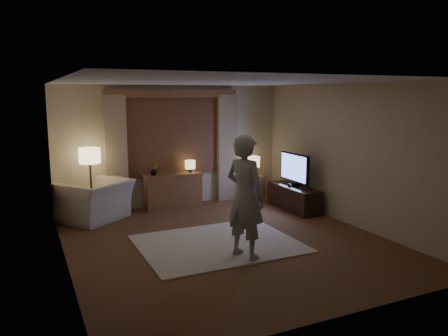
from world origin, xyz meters
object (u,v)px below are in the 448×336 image
sideboard (173,192)px  armchair (96,201)px  side_table (253,187)px  person (245,197)px  tv_stand (294,198)px

sideboard → armchair: (-1.66, -0.31, 0.04)m
side_table → person: 3.77m
side_table → sideboard: bearing=178.5°
armchair → person: person is taller
armchair → person: size_ratio=0.65×
armchair → person: (1.70, -2.94, 0.55)m
side_table → tv_stand: 1.23m
side_table → tv_stand: side_table is taller
person → side_table: bearing=-53.7°
tv_stand → sideboard: bearing=151.2°
armchair → person: 3.43m
armchair → person: bearing=83.1°
person → sideboard: bearing=-22.5°
tv_stand → person: person is taller
tv_stand → person: 3.07m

